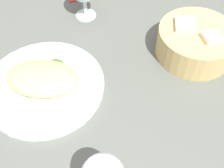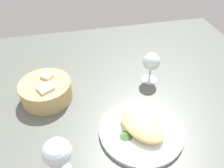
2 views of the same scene
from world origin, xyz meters
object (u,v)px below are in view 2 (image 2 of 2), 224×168
plate (141,130)px  bread_basket (46,91)px  wine_glass_near (151,63)px  wine_glass_far (57,153)px

plate → bread_basket: bearing=51.9°
plate → wine_glass_near: 28.15cm
plate → wine_glass_near: size_ratio=2.16×
bread_basket → wine_glass_far: size_ratio=1.43×
wine_glass_near → plate: bearing=154.9°
bread_basket → wine_glass_near: wine_glass_near is taller
wine_glass_far → plate: bearing=-72.3°
bread_basket → wine_glass_near: (1.98, -40.28, 4.58)cm
wine_glass_near → wine_glass_far: (-32.69, 36.92, 0.35)cm
plate → bread_basket: bread_basket is taller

